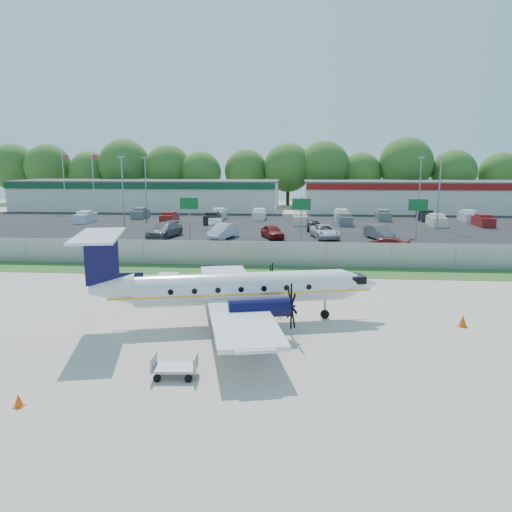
# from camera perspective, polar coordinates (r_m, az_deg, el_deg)

# --- Properties ---
(ground) EXTENTS (170.00, 170.00, 0.00)m
(ground) POSITION_cam_1_polar(r_m,az_deg,el_deg) (26.84, -1.07, -7.18)
(ground) COLOR #BAAF9E
(ground) RESTS_ON ground
(grass_verge) EXTENTS (170.00, 4.00, 0.02)m
(grass_verge) POSITION_cam_1_polar(r_m,az_deg,el_deg) (38.40, 0.74, -1.73)
(grass_verge) COLOR #2D561E
(grass_verge) RESTS_ON ground
(access_road) EXTENTS (170.00, 8.00, 0.02)m
(access_road) POSITION_cam_1_polar(r_m,az_deg,el_deg) (45.25, 1.36, 0.16)
(access_road) COLOR black
(access_road) RESTS_ON ground
(parking_lot) EXTENTS (170.00, 32.00, 0.02)m
(parking_lot) POSITION_cam_1_polar(r_m,az_deg,el_deg) (65.99, 2.45, 3.44)
(parking_lot) COLOR black
(parking_lot) RESTS_ON ground
(perimeter_fence) EXTENTS (120.00, 0.06, 1.99)m
(perimeter_fence) POSITION_cam_1_polar(r_m,az_deg,el_deg) (40.16, 0.94, 0.26)
(perimeter_fence) COLOR gray
(perimeter_fence) RESTS_ON ground
(building_west) EXTENTS (46.40, 12.40, 5.24)m
(building_west) POSITION_cam_1_polar(r_m,az_deg,el_deg) (91.54, -12.25, 6.84)
(building_west) COLOR silver
(building_west) RESTS_ON ground
(building_east) EXTENTS (44.40, 12.40, 5.24)m
(building_east) POSITION_cam_1_polar(r_m,az_deg,el_deg) (90.65, 19.82, 6.43)
(building_east) COLOR silver
(building_east) RESTS_ON ground
(sign_left) EXTENTS (1.80, 0.26, 5.00)m
(sign_left) POSITION_cam_1_polar(r_m,az_deg,el_deg) (49.69, -7.63, 5.19)
(sign_left) COLOR gray
(sign_left) RESTS_ON ground
(sign_mid) EXTENTS (1.80, 0.26, 5.00)m
(sign_mid) POSITION_cam_1_polar(r_m,az_deg,el_deg) (48.55, 5.21, 5.12)
(sign_mid) COLOR gray
(sign_mid) RESTS_ON ground
(sign_right) EXTENTS (1.80, 0.26, 5.00)m
(sign_right) POSITION_cam_1_polar(r_m,az_deg,el_deg) (49.87, 17.99, 4.79)
(sign_right) COLOR gray
(sign_right) RESTS_ON ground
(flagpole_west) EXTENTS (1.06, 0.12, 10.00)m
(flagpole_west) POSITION_cam_1_polar(r_m,az_deg,el_deg) (89.22, -21.07, 8.23)
(flagpole_west) COLOR silver
(flagpole_west) RESTS_ON ground
(flagpole_east) EXTENTS (1.06, 0.12, 10.00)m
(flagpole_east) POSITION_cam_1_polar(r_m,az_deg,el_deg) (87.17, -18.08, 8.37)
(flagpole_east) COLOR silver
(flagpole_east) RESTS_ON ground
(light_pole_nw) EXTENTS (0.90, 0.35, 9.09)m
(light_pole_nw) POSITION_cam_1_polar(r_m,az_deg,el_deg) (67.40, -15.00, 7.70)
(light_pole_nw) COLOR gray
(light_pole_nw) RESTS_ON ground
(light_pole_ne) EXTENTS (0.90, 0.35, 9.09)m
(light_pole_ne) POSITION_cam_1_polar(r_m,az_deg,el_deg) (65.83, 20.23, 7.35)
(light_pole_ne) COLOR gray
(light_pole_ne) RESTS_ON ground
(light_pole_sw) EXTENTS (0.90, 0.35, 9.09)m
(light_pole_sw) POSITION_cam_1_polar(r_m,az_deg,el_deg) (76.88, -12.49, 8.11)
(light_pole_sw) COLOR gray
(light_pole_sw) RESTS_ON ground
(light_pole_se) EXTENTS (0.90, 0.35, 9.09)m
(light_pole_se) POSITION_cam_1_polar(r_m,az_deg,el_deg) (75.52, 18.23, 7.80)
(light_pole_se) COLOR gray
(light_pole_se) RESTS_ON ground
(tree_line) EXTENTS (112.00, 6.00, 14.00)m
(tree_line) POSITION_cam_1_polar(r_m,az_deg,el_deg) (99.80, 3.25, 5.84)
(tree_line) COLOR #305D1B
(tree_line) RESTS_ON ground
(aircraft) EXTENTS (15.66, 15.33, 4.78)m
(aircraft) POSITION_cam_1_polar(r_m,az_deg,el_deg) (25.71, -2.39, -3.71)
(aircraft) COLOR silver
(aircraft) RESTS_ON ground
(pushback_tug) EXTENTS (2.85, 2.09, 1.51)m
(pushback_tug) POSITION_cam_1_polar(r_m,az_deg,el_deg) (31.06, -10.83, -3.52)
(pushback_tug) COLOR silver
(pushback_tug) RESTS_ON ground
(baggage_cart_near) EXTENTS (1.77, 1.14, 0.90)m
(baggage_cart_near) POSITION_cam_1_polar(r_m,az_deg,el_deg) (20.01, -9.27, -12.40)
(baggage_cart_near) COLOR gray
(baggage_cart_near) RESTS_ON ground
(baggage_cart_far) EXTENTS (2.41, 1.95, 1.10)m
(baggage_cart_far) POSITION_cam_1_polar(r_m,az_deg,el_deg) (25.59, -2.33, -6.88)
(baggage_cart_far) COLOR gray
(baggage_cart_far) RESTS_ON ground
(cone_nose) EXTENTS (0.43, 0.43, 0.61)m
(cone_nose) POSITION_cam_1_polar(r_m,az_deg,el_deg) (27.61, 22.57, -6.88)
(cone_nose) COLOR #FF4B08
(cone_nose) RESTS_ON ground
(cone_port_wing) EXTENTS (0.33, 0.33, 0.47)m
(cone_port_wing) POSITION_cam_1_polar(r_m,az_deg,el_deg) (19.44, -25.51, -14.67)
(cone_port_wing) COLOR #FF4B08
(cone_port_wing) RESTS_ON ground
(cone_starboard_wing) EXTENTS (0.39, 0.39, 0.56)m
(cone_starboard_wing) POSITION_cam_1_polar(r_m,az_deg,el_deg) (37.53, -4.02, -1.64)
(cone_starboard_wing) COLOR #FF4B08
(cone_starboard_wing) RESTS_ON ground
(road_car_west) EXTENTS (6.02, 2.79, 1.67)m
(road_car_west) POSITION_cam_1_polar(r_m,az_deg,el_deg) (47.20, -19.25, -0.02)
(road_car_west) COLOR beige
(road_car_west) RESTS_ON ground
(road_car_mid) EXTENTS (5.53, 3.75, 1.49)m
(road_car_mid) POSITION_cam_1_polar(r_m,az_deg,el_deg) (47.44, 14.26, 0.30)
(road_car_mid) COLOR maroon
(road_car_mid) RESTS_ON ground
(parked_car_a) EXTENTS (3.64, 6.15, 1.67)m
(parked_car_a) POSITION_cam_1_polar(r_m,az_deg,el_deg) (56.95, -10.40, 2.13)
(parked_car_a) COLOR #595B5E
(parked_car_a) RESTS_ON ground
(parked_car_b) EXTENTS (3.11, 5.19, 1.61)m
(parked_car_b) POSITION_cam_1_polar(r_m,az_deg,el_deg) (55.12, -3.78, 2.00)
(parked_car_b) COLOR silver
(parked_car_b) RESTS_ON ground
(parked_car_c) EXTENTS (3.16, 4.68, 1.48)m
(parked_car_c) POSITION_cam_1_polar(r_m,az_deg,el_deg) (55.26, 1.87, 2.04)
(parked_car_c) COLOR maroon
(parked_car_c) RESTS_ON ground
(parked_car_d) EXTENTS (3.52, 5.75, 1.49)m
(parked_car_d) POSITION_cam_1_polar(r_m,az_deg,el_deg) (55.85, 7.83, 2.04)
(parked_car_d) COLOR silver
(parked_car_d) RESTS_ON ground
(parked_car_e) EXTENTS (3.02, 4.89, 1.52)m
(parked_car_e) POSITION_cam_1_polar(r_m,az_deg,el_deg) (56.23, 13.81, 1.89)
(parked_car_e) COLOR #595B5E
(parked_car_e) RESTS_ON ground
(parked_car_f) EXTENTS (2.34, 4.90, 1.55)m
(parked_car_f) POSITION_cam_1_polar(r_m,az_deg,el_deg) (61.91, -4.66, 2.93)
(parked_car_f) COLOR silver
(parked_car_f) RESTS_ON ground
(parked_car_g) EXTENTS (1.81, 4.00, 1.33)m
(parked_car_g) POSITION_cam_1_polar(r_m,az_deg,el_deg) (61.89, 6.61, 2.89)
(parked_car_g) COLOR black
(parked_car_g) RESTS_ON ground
(far_parking_rows) EXTENTS (56.00, 10.00, 1.60)m
(far_parking_rows) POSITION_cam_1_polar(r_m,az_deg,el_deg) (70.95, 2.61, 3.92)
(far_parking_rows) COLOR gray
(far_parking_rows) RESTS_ON ground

